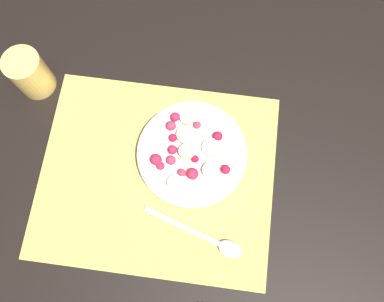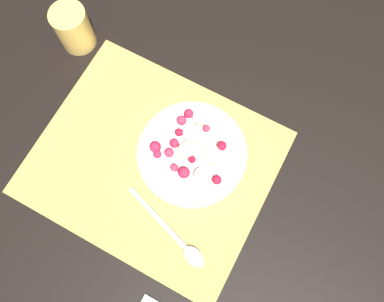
# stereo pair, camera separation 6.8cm
# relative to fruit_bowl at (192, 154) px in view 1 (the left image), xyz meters

# --- Properties ---
(ground_plane) EXTENTS (3.00, 3.00, 0.00)m
(ground_plane) POSITION_rel_fruit_bowl_xyz_m (-0.06, -0.04, -0.03)
(ground_plane) COLOR black
(placemat) EXTENTS (0.45, 0.37, 0.01)m
(placemat) POSITION_rel_fruit_bowl_xyz_m (-0.06, -0.04, -0.02)
(placemat) COLOR #E0B251
(placemat) RESTS_ON ground_plane
(fruit_bowl) EXTENTS (0.21, 0.21, 0.06)m
(fruit_bowl) POSITION_rel_fruit_bowl_xyz_m (0.00, 0.00, 0.00)
(fruit_bowl) COLOR silver
(fruit_bowl) RESTS_ON placemat
(spoon) EXTENTS (0.19, 0.08, 0.01)m
(spoon) POSITION_rel_fruit_bowl_xyz_m (0.06, -0.15, -0.02)
(spoon) COLOR #B2B2B7
(spoon) RESTS_ON placemat
(drinking_glass) EXTENTS (0.07, 0.07, 0.09)m
(drinking_glass) POSITION_rel_fruit_bowl_xyz_m (-0.33, 0.12, 0.02)
(drinking_glass) COLOR #F4CC66
(drinking_glass) RESTS_ON ground_plane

